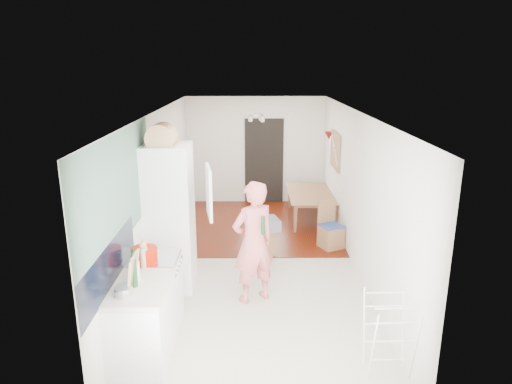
{
  "coord_description": "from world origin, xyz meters",
  "views": [
    {
      "loc": [
        -0.07,
        -7.01,
        3.24
      ],
      "look_at": [
        -0.01,
        0.2,
        1.18
      ],
      "focal_mm": 32.0,
      "sensor_mm": 36.0,
      "label": 1
    }
  ],
  "objects_px": {
    "dining_table": "(312,208)",
    "dining_chair": "(332,225)",
    "person": "(253,232)",
    "stool": "(264,241)",
    "drying_rack": "(389,336)"
  },
  "relations": [
    {
      "from": "person",
      "to": "drying_rack",
      "type": "xyz_separation_m",
      "value": [
        1.43,
        -1.58,
        -0.58
      ]
    },
    {
      "from": "dining_table",
      "to": "dining_chair",
      "type": "distance_m",
      "value": 1.54
    },
    {
      "from": "dining_chair",
      "to": "stool",
      "type": "relative_size",
      "value": 1.9
    },
    {
      "from": "stool",
      "to": "person",
      "type": "bearing_deg",
      "value": -96.71
    },
    {
      "from": "person",
      "to": "drying_rack",
      "type": "bearing_deg",
      "value": 103.32
    },
    {
      "from": "person",
      "to": "drying_rack",
      "type": "distance_m",
      "value": 2.21
    },
    {
      "from": "person",
      "to": "stool",
      "type": "xyz_separation_m",
      "value": [
        0.19,
        1.6,
        -0.79
      ]
    },
    {
      "from": "dining_chair",
      "to": "drying_rack",
      "type": "xyz_separation_m",
      "value": [
        0.03,
        -3.44,
        0.01
      ]
    },
    {
      "from": "person",
      "to": "stool",
      "type": "relative_size",
      "value": 4.46
    },
    {
      "from": "dining_table",
      "to": "dining_chair",
      "type": "relative_size",
      "value": 1.65
    },
    {
      "from": "stool",
      "to": "drying_rack",
      "type": "height_order",
      "value": "drying_rack"
    },
    {
      "from": "person",
      "to": "dining_chair",
      "type": "xyz_separation_m",
      "value": [
        1.4,
        1.86,
        -0.59
      ]
    },
    {
      "from": "person",
      "to": "dining_table",
      "type": "relative_size",
      "value": 1.42
    },
    {
      "from": "stool",
      "to": "drying_rack",
      "type": "bearing_deg",
      "value": -68.64
    },
    {
      "from": "dining_table",
      "to": "drying_rack",
      "type": "height_order",
      "value": "drying_rack"
    }
  ]
}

